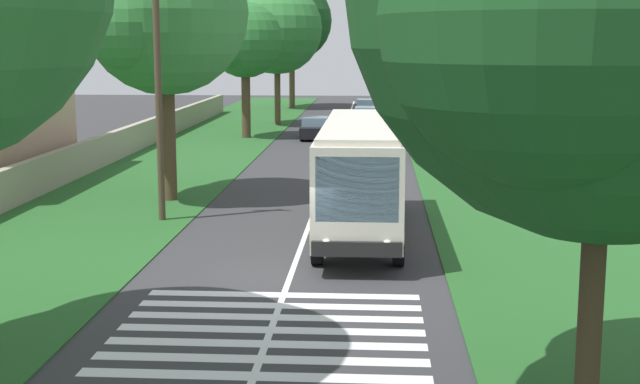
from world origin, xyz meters
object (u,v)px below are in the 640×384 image
(roadside_tree_right_0, at_px, (408,27))
(roadside_tree_right_2, at_px, (409,37))
(utility_pole, at_px, (159,98))
(roadside_tree_left_3, at_px, (164,16))
(roadside_tree_left_0, at_px, (275,31))
(roadside_tree_left_4, at_px, (289,23))
(roadside_tree_right_4, at_px, (437,49))
(trailing_car_0, at_px, (371,147))
(trailing_car_2, at_px, (366,117))
(roadside_tree_left_1, at_px, (244,42))
(trailing_car_3, at_px, (367,108))
(coach_bus, at_px, (361,171))
(trailing_car_1, at_px, (315,129))
(roadside_tree_right_1, at_px, (431,27))

(roadside_tree_right_0, bearing_deg, roadside_tree_right_2, -3.33)
(utility_pole, bearing_deg, roadside_tree_left_3, 9.83)
(roadside_tree_left_0, height_order, roadside_tree_left_4, roadside_tree_left_4)
(roadside_tree_left_4, bearing_deg, roadside_tree_right_4, -156.09)
(roadside_tree_left_4, distance_m, roadside_tree_right_2, 11.36)
(roadside_tree_left_4, bearing_deg, trailing_car_0, -167.68)
(trailing_car_2, relative_size, roadside_tree_left_1, 0.49)
(trailing_car_2, distance_m, roadside_tree_right_4, 12.02)
(trailing_car_3, height_order, roadside_tree_right_2, roadside_tree_right_2)
(trailing_car_0, relative_size, roadside_tree_left_3, 0.40)
(roadside_tree_left_1, bearing_deg, utility_pole, -177.81)
(coach_bus, xyz_separation_m, roadside_tree_left_4, (55.21, 7.71, 5.84))
(trailing_car_1, height_order, trailing_car_2, same)
(roadside_tree_right_0, bearing_deg, coach_bus, 176.28)
(trailing_car_0, xyz_separation_m, roadside_tree_left_4, (36.39, 7.95, 7.32))
(roadside_tree_left_0, height_order, roadside_tree_left_3, roadside_tree_left_3)
(trailing_car_1, xyz_separation_m, roadside_tree_left_3, (-22.55, 4.34, 6.59))
(roadside_tree_right_4, bearing_deg, trailing_car_2, 25.01)
(roadside_tree_left_4, height_order, roadside_tree_right_0, roadside_tree_left_4)
(roadside_tree_right_0, relative_size, roadside_tree_right_2, 1.20)
(roadside_tree_left_3, bearing_deg, trailing_car_3, -10.46)
(coach_bus, xyz_separation_m, trailing_car_2, (37.91, 0.26, -1.48))
(roadside_tree_right_1, bearing_deg, roadside_tree_left_3, 158.14)
(roadside_tree_right_1, xyz_separation_m, utility_pole, (-34.67, 11.48, -2.94))
(trailing_car_3, distance_m, roadside_tree_left_3, 41.86)
(trailing_car_1, bearing_deg, roadside_tree_right_2, -14.56)
(coach_bus, height_order, trailing_car_3, coach_bus)
(roadside_tree_right_2, relative_size, utility_pole, 1.09)
(roadside_tree_left_1, bearing_deg, trailing_car_1, -93.64)
(trailing_car_0, height_order, trailing_car_1, same)
(trailing_car_2, bearing_deg, trailing_car_0, -178.50)
(roadside_tree_right_0, bearing_deg, roadside_tree_left_4, 57.96)
(trailing_car_1, distance_m, roadside_tree_left_3, 23.89)
(roadside_tree_left_3, bearing_deg, roadside_tree_right_4, -28.87)
(coach_bus, bearing_deg, roadside_tree_left_0, 10.60)
(trailing_car_1, xyz_separation_m, roadside_tree_right_1, (7.90, -7.87, 6.62))
(roadside_tree_left_3, distance_m, roadside_tree_right_2, 50.86)
(roadside_tree_right_4, bearing_deg, roadside_tree_right_2, 1.58)
(trailing_car_3, bearing_deg, trailing_car_0, -178.93)
(roadside_tree_left_0, relative_size, roadside_tree_right_0, 0.97)
(trailing_car_0, relative_size, roadside_tree_right_1, 0.40)
(roadside_tree_right_2, height_order, utility_pole, roadside_tree_right_2)
(trailing_car_2, distance_m, trailing_car_3, 8.84)
(trailing_car_0, distance_m, roadside_tree_right_0, 30.52)
(roadside_tree_left_1, xyz_separation_m, roadside_tree_right_0, (19.48, -11.24, 1.30))
(roadside_tree_right_1, bearing_deg, trailing_car_1, 135.08)
(trailing_car_2, bearing_deg, roadside_tree_left_3, 166.69)
(coach_bus, distance_m, trailing_car_3, 46.77)
(coach_bus, bearing_deg, trailing_car_3, 0.35)
(utility_pole, bearing_deg, trailing_car_1, -7.67)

